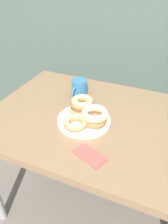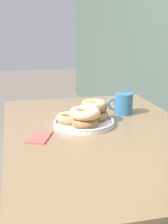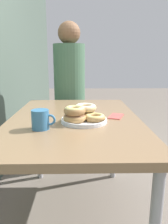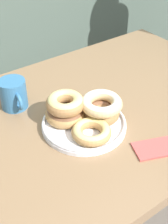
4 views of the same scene
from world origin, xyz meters
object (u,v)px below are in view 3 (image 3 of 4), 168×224
dining_table (75,129)px  donut_plate (83,115)px  person_figure (70,94)px  napkin (116,116)px  coffee_mug (41,119)px

dining_table → donut_plate: 0.16m
dining_table → donut_plate: bearing=-150.2°
donut_plate → person_figure: bearing=7.1°
dining_table → napkin: size_ratio=7.86×
donut_plate → coffee_mug: bearing=121.2°
donut_plate → napkin: bearing=-62.6°
dining_table → person_figure: size_ratio=0.86×
person_figure → donut_plate: bearing=-172.9°
coffee_mug → person_figure: bearing=-5.4°
donut_plate → person_figure: size_ratio=0.20×
coffee_mug → person_figure: person_figure is taller
dining_table → coffee_mug: coffee_mug is taller
person_figure → napkin: bearing=-158.3°
dining_table → napkin: bearing=-85.0°
donut_plate → coffee_mug: coffee_mug is taller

